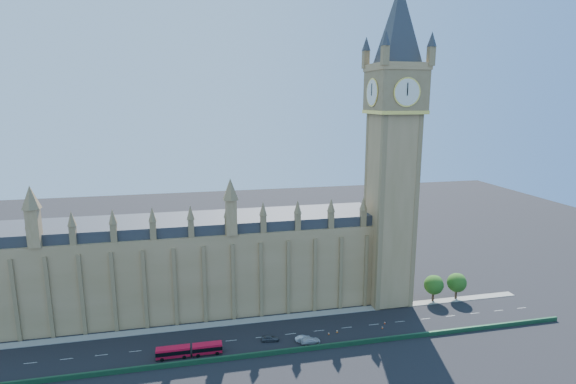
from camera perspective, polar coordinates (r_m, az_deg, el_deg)
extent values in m
plane|color=black|center=(126.28, -1.55, -17.75)|extent=(400.00, 400.00, 0.00)
cube|color=olive|center=(139.30, -13.63, -9.51)|extent=(120.00, 20.00, 25.00)
cube|color=#2D3035|center=(134.98, -13.91, -3.95)|extent=(120.00, 18.00, 3.00)
cube|color=olive|center=(139.34, 12.81, -2.35)|extent=(12.00, 12.00, 58.00)
cube|color=olive|center=(135.42, 13.49, 12.18)|extent=(14.00, 14.00, 12.00)
cylinder|color=silver|center=(129.01, 14.89, 12.16)|extent=(7.20, 0.30, 7.20)
cube|color=olive|center=(135.71, 13.63, 15.13)|extent=(14.50, 14.50, 2.00)
cube|color=#1E4C2D|center=(118.35, -0.68, -19.59)|extent=(160.00, 0.60, 1.20)
cube|color=gray|center=(134.47, -2.34, -15.78)|extent=(160.00, 3.00, 0.16)
cylinder|color=#382619|center=(150.96, 17.94, -12.37)|extent=(0.70, 0.70, 4.00)
sphere|color=#1E5215|center=(149.60, 18.02, -11.15)|extent=(6.00, 6.00, 6.00)
sphere|color=#1E5215|center=(150.01, 18.25, -10.85)|extent=(4.38, 4.38, 4.38)
cylinder|color=#382619|center=(154.95, 20.55, -11.92)|extent=(0.70, 0.70, 4.00)
sphere|color=#1E5215|center=(153.63, 20.64, -10.72)|extent=(6.00, 6.00, 6.00)
sphere|color=#1E5215|center=(154.07, 20.85, -10.43)|extent=(4.38, 4.38, 4.38)
cube|color=red|center=(119.78, -14.38, -19.15)|extent=(8.16, 2.32, 2.71)
cube|color=red|center=(119.60, -10.21, -19.01)|extent=(7.25, 2.31, 2.71)
cube|color=black|center=(119.62, -14.38, -19.02)|extent=(8.21, 2.37, 1.03)
cube|color=black|center=(119.43, -10.21, -18.87)|extent=(7.30, 2.36, 1.03)
cylinder|color=black|center=(119.69, -12.40, -19.15)|extent=(0.76, 2.18, 2.17)
cylinder|color=black|center=(119.45, -15.70, -19.83)|extent=(0.91, 0.28, 0.90)
cylinder|color=black|center=(121.39, -15.63, -19.27)|extent=(0.91, 0.28, 0.90)
cylinder|color=black|center=(119.15, -13.04, -19.77)|extent=(0.91, 0.28, 0.90)
cylinder|color=black|center=(121.10, -13.03, -19.21)|extent=(0.91, 0.28, 0.90)
cylinder|color=black|center=(119.08, -11.35, -19.71)|extent=(0.91, 0.28, 0.90)
cylinder|color=black|center=(121.03, -11.37, -19.16)|extent=(0.91, 0.28, 0.90)
cylinder|color=black|center=(119.14, -8.99, -19.60)|extent=(0.91, 0.28, 0.90)
cylinder|color=black|center=(121.08, -9.05, -19.05)|extent=(0.91, 0.28, 0.90)
imported|color=#404247|center=(123.51, -2.29, -18.07)|extent=(4.72, 2.41, 1.54)
imported|color=#AEB1B6|center=(123.60, 1.94, -18.09)|extent=(4.23, 1.65, 1.37)
imported|color=silver|center=(122.60, 2.88, -18.33)|extent=(5.31, 2.36, 1.51)
cube|color=black|center=(127.13, 5.20, -17.58)|extent=(0.44, 0.44, 0.04)
cone|color=#F45B0C|center=(126.97, 5.20, -17.45)|extent=(0.49, 0.49, 0.68)
cylinder|color=white|center=(126.93, 5.20, -17.41)|extent=(0.33, 0.33, 0.12)
cube|color=black|center=(128.27, 6.25, -17.31)|extent=(0.44, 0.44, 0.04)
cone|color=orange|center=(128.09, 6.26, -17.17)|extent=(0.49, 0.49, 0.78)
cylinder|color=white|center=(128.04, 6.26, -17.13)|extent=(0.38, 0.38, 0.13)
cube|color=black|center=(134.62, 12.19, -16.04)|extent=(0.44, 0.44, 0.04)
cone|color=red|center=(134.47, 12.20, -15.92)|extent=(0.48, 0.48, 0.69)
cylinder|color=white|center=(134.42, 12.20, -15.88)|extent=(0.33, 0.33, 0.12)
cube|color=black|center=(132.07, 11.90, -16.61)|extent=(0.49, 0.49, 0.04)
cone|color=#E34E0B|center=(131.92, 11.90, -16.48)|extent=(0.54, 0.54, 0.67)
cylinder|color=white|center=(131.87, 11.91, -16.45)|extent=(0.33, 0.33, 0.12)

